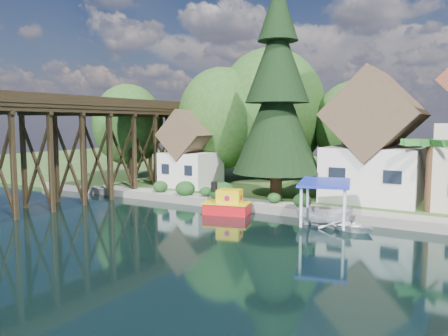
# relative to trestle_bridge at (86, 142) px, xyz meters

# --- Properties ---
(ground) EXTENTS (140.00, 140.00, 0.00)m
(ground) POSITION_rel_trestle_bridge_xyz_m (16.00, -5.17, -5.35)
(ground) COLOR black
(ground) RESTS_ON ground
(bank) EXTENTS (140.00, 52.00, 0.50)m
(bank) POSITION_rel_trestle_bridge_xyz_m (16.00, 28.83, -5.10)
(bank) COLOR #28491D
(bank) RESTS_ON ground
(seawall) EXTENTS (60.00, 0.40, 0.62)m
(seawall) POSITION_rel_trestle_bridge_xyz_m (20.00, 2.83, -5.04)
(seawall) COLOR slate
(seawall) RESTS_ON ground
(promenade) EXTENTS (50.00, 2.60, 0.06)m
(promenade) POSITION_rel_trestle_bridge_xyz_m (22.00, 4.13, -4.82)
(promenade) COLOR gray
(promenade) RESTS_ON bank
(trestle_bridge) EXTENTS (4.12, 44.18, 9.30)m
(trestle_bridge) POSITION_rel_trestle_bridge_xyz_m (0.00, 0.00, 0.00)
(trestle_bridge) COLOR black
(trestle_bridge) RESTS_ON ground
(house_left) EXTENTS (7.64, 8.64, 11.02)m
(house_left) POSITION_rel_trestle_bridge_xyz_m (23.00, 10.83, -0.21)
(house_left) COLOR silver
(house_left) RESTS_ON bank
(shed) EXTENTS (5.09, 5.40, 7.85)m
(shed) POSITION_rel_trestle_bridge_xyz_m (5.00, 9.33, -1.52)
(shed) COLOR silver
(shed) RESTS_ON bank
(bg_trees) EXTENTS (49.90, 13.30, 10.57)m
(bg_trees) POSITION_rel_trestle_bridge_xyz_m (17.00, 16.08, 1.94)
(bg_trees) COLOR #382314
(bg_trees) RESTS_ON bank
(shrubs) EXTENTS (15.76, 2.47, 1.70)m
(shrubs) POSITION_rel_trestle_bridge_xyz_m (11.40, 4.09, -4.12)
(shrubs) COLOR #153B15
(shrubs) RESTS_ON bank
(conifer) EXTENTS (7.48, 7.48, 18.41)m
(conifer) POSITION_rel_trestle_bridge_xyz_m (15.65, 6.74, 4.02)
(conifer) COLOR #382314
(conifer) RESTS_ON bank
(palm_tree) EXTENTS (5.06, 5.06, 5.66)m
(palm_tree) POSITION_rel_trestle_bridge_xyz_m (27.55, 7.21, 0.09)
(palm_tree) COLOR #382314
(palm_tree) RESTS_ON bank
(tugboat) EXTENTS (3.86, 2.69, 2.55)m
(tugboat) POSITION_rel_trestle_bridge_xyz_m (14.04, 1.12, -4.59)
(tugboat) COLOR red
(tugboat) RESTS_ON ground
(boat_white_a) EXTENTS (4.55, 3.82, 0.81)m
(boat_white_a) POSITION_rel_trestle_bridge_xyz_m (23.28, 0.97, -4.95)
(boat_white_a) COLOR white
(boat_white_a) RESTS_ON ground
(boat_canopy) EXTENTS (4.32, 5.42, 3.08)m
(boat_canopy) POSITION_rel_trestle_bridge_xyz_m (21.68, 1.16, -4.03)
(boat_canopy) COLOR silver
(boat_canopy) RESTS_ON ground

